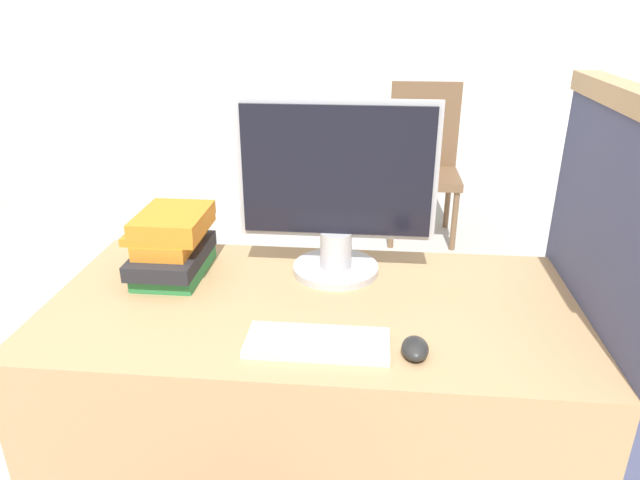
% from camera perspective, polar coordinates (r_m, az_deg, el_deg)
% --- Properties ---
extents(wall_back, '(12.00, 0.06, 2.80)m').
position_cam_1_polar(wall_back, '(7.16, 4.74, 22.67)').
color(wall_back, white).
rests_on(wall_back, ground_plane).
extents(desk, '(1.36, 0.68, 0.73)m').
position_cam_1_polar(desk, '(1.68, -0.73, -17.06)').
color(desk, tan).
rests_on(desk, ground_plane).
extents(carrel_divider, '(0.07, 0.71, 1.27)m').
position_cam_1_polar(carrel_divider, '(1.62, 25.20, -9.14)').
color(carrel_divider, '#474C70').
rests_on(carrel_divider, ground_plane).
extents(monitor, '(0.54, 0.24, 0.49)m').
position_cam_1_polar(monitor, '(1.54, 1.67, 4.88)').
color(monitor, '#B7B7BC').
rests_on(monitor, desk).
extents(keyboard, '(0.32, 0.13, 0.02)m').
position_cam_1_polar(keyboard, '(1.30, -0.26, -10.25)').
color(keyboard, silver).
rests_on(keyboard, desk).
extents(mouse, '(0.06, 0.08, 0.04)m').
position_cam_1_polar(mouse, '(1.28, 9.49, -10.64)').
color(mouse, '#262626').
rests_on(mouse, desk).
extents(book_stack, '(0.20, 0.28, 0.18)m').
position_cam_1_polar(book_stack, '(1.63, -14.57, -0.46)').
color(book_stack, '#2D7F42').
rests_on(book_stack, desk).
extents(far_chair, '(0.44, 0.44, 0.96)m').
position_cam_1_polar(far_chair, '(3.72, 10.31, 8.22)').
color(far_chair, brown).
rests_on(far_chair, ground_plane).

